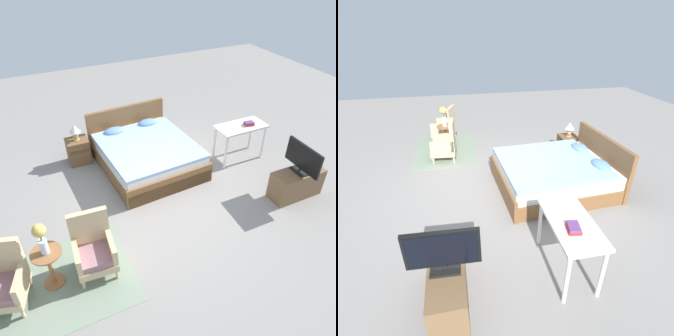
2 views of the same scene
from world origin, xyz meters
TOP-DOWN VIEW (x-y plane):
  - ground_plane at (0.00, 0.00)m, footprint 16.00×16.00m
  - floor_rug at (-2.09, -0.96)m, footprint 2.10×1.50m
  - bed at (0.14, 1.16)m, footprint 1.89×2.18m
  - armchair_by_window_left at (-2.66, -0.90)m, footprint 0.68×0.68m
  - armchair_by_window_right at (-1.50, -0.90)m, footprint 0.58×0.58m
  - side_table at (-2.09, -0.90)m, footprint 0.40×0.40m
  - flower_vase at (-2.09, -0.90)m, footprint 0.17×0.17m
  - nightstand at (-1.06, 1.92)m, footprint 0.44×0.41m
  - table_lamp at (-1.06, 1.93)m, footprint 0.22×0.22m
  - tv_stand at (2.22, -0.89)m, footprint 0.96×0.40m
  - tv_flatscreen at (2.22, -0.89)m, footprint 0.22×0.78m
  - vanity_desk at (2.02, 0.60)m, footprint 1.04×0.52m
  - book_stack at (2.18, 0.55)m, footprint 0.20×0.17m

SIDE VIEW (x-z plane):
  - ground_plane at x=0.00m, z-range 0.00..0.00m
  - floor_rug at x=-2.09m, z-range 0.00..0.01m
  - tv_stand at x=2.22m, z-range 0.00..0.52m
  - nightstand at x=-1.06m, z-range 0.00..0.52m
  - bed at x=0.14m, z-range -0.18..0.78m
  - armchair_by_window_left at x=-2.66m, z-range -0.08..0.84m
  - armchair_by_window_right at x=-1.50m, z-range -0.08..0.84m
  - side_table at x=-2.09m, z-range 0.08..0.70m
  - vanity_desk at x=2.02m, z-range 0.27..1.04m
  - table_lamp at x=-1.06m, z-range 0.57..0.90m
  - tv_flatscreen at x=2.22m, z-range 0.53..1.06m
  - book_stack at x=2.18m, z-range 0.77..0.84m
  - flower_vase at x=-2.09m, z-range 0.67..1.15m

